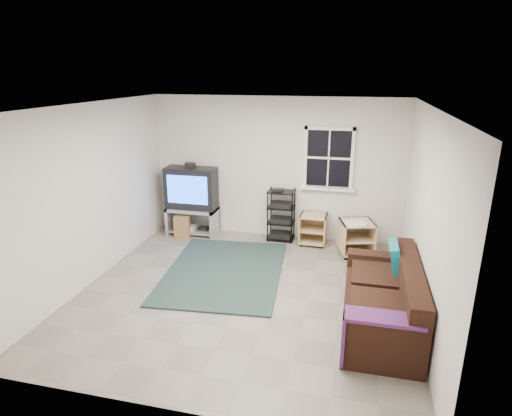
% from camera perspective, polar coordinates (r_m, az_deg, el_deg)
% --- Properties ---
extents(room, '(4.60, 4.62, 4.60)m').
position_cam_1_polar(room, '(7.69, 9.63, 6.03)').
color(room, slate).
rests_on(room, ground).
extents(tv_unit, '(0.95, 0.48, 1.40)m').
position_cam_1_polar(tv_unit, '(8.19, -8.56, 1.70)').
color(tv_unit, '#A4A5AD').
rests_on(tv_unit, ground).
extents(av_rack, '(0.49, 0.35, 0.97)m').
position_cam_1_polar(av_rack, '(7.90, 3.36, -1.35)').
color(av_rack, black).
rests_on(av_rack, ground).
extents(side_table_left, '(0.48, 0.48, 0.55)m').
position_cam_1_polar(side_table_left, '(7.86, 7.67, -2.61)').
color(side_table_left, tan).
rests_on(side_table_left, ground).
extents(side_table_right, '(0.66, 0.66, 0.62)m').
position_cam_1_polar(side_table_right, '(7.50, 13.14, -3.52)').
color(side_table_right, tan).
rests_on(side_table_right, ground).
extents(sofa, '(0.87, 1.96, 0.90)m').
position_cam_1_polar(sofa, '(5.57, 16.70, -12.02)').
color(sofa, black).
rests_on(sofa, ground).
extents(shag_rug, '(1.96, 2.56, 0.03)m').
position_cam_1_polar(shag_rug, '(6.81, -4.28, -8.40)').
color(shag_rug, '#302015').
rests_on(shag_rug, ground).
extents(paper_bag, '(0.32, 0.24, 0.41)m').
position_cam_1_polar(paper_bag, '(8.20, -9.82, -2.47)').
color(paper_bag, olive).
rests_on(paper_bag, ground).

